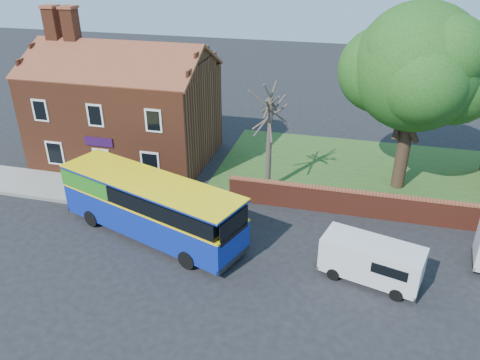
# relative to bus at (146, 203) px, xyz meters

# --- Properties ---
(ground) EXTENTS (120.00, 120.00, 0.00)m
(ground) POSITION_rel_bus_xyz_m (1.40, -2.28, -1.89)
(ground) COLOR black
(ground) RESTS_ON ground
(pavement) EXTENTS (18.00, 3.50, 0.12)m
(pavement) POSITION_rel_bus_xyz_m (-5.60, 3.47, -1.83)
(pavement) COLOR gray
(pavement) RESTS_ON ground
(kerb) EXTENTS (18.00, 0.15, 0.14)m
(kerb) POSITION_rel_bus_xyz_m (-5.60, 1.72, -1.82)
(kerb) COLOR slate
(kerb) RESTS_ON ground
(grass_strip) EXTENTS (26.00, 12.00, 0.04)m
(grass_strip) POSITION_rel_bus_xyz_m (14.40, 10.72, -1.87)
(grass_strip) COLOR #426B28
(grass_strip) RESTS_ON ground
(shop_building) EXTENTS (12.30, 8.13, 10.50)m
(shop_building) POSITION_rel_bus_xyz_m (-5.62, 9.22, 1.53)
(shop_building) COLOR brown
(shop_building) RESTS_ON ground
(boundary_wall) EXTENTS (22.00, 0.38, 1.60)m
(boundary_wall) POSITION_rel_bus_xyz_m (14.40, 4.72, -1.07)
(boundary_wall) COLOR maroon
(boundary_wall) RESTS_ON ground
(bus) EXTENTS (11.23, 6.24, 3.33)m
(bus) POSITION_rel_bus_xyz_m (0.00, 0.00, 0.00)
(bus) COLOR #0D2699
(bus) RESTS_ON ground
(van_near) EXTENTS (4.95, 3.01, 2.03)m
(van_near) POSITION_rel_bus_xyz_m (11.93, -1.15, -0.75)
(van_near) COLOR silver
(van_near) RESTS_ON ground
(large_tree) EXTENTS (9.55, 7.56, 11.65)m
(large_tree) POSITION_rel_bus_xyz_m (13.73, 9.36, 5.74)
(large_tree) COLOR black
(large_tree) RESTS_ON ground
(bare_tree) EXTENTS (2.52, 3.00, 6.71)m
(bare_tree) POSITION_rel_bus_xyz_m (5.40, 6.69, 1.56)
(bare_tree) COLOR #4C4238
(bare_tree) RESTS_ON ground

